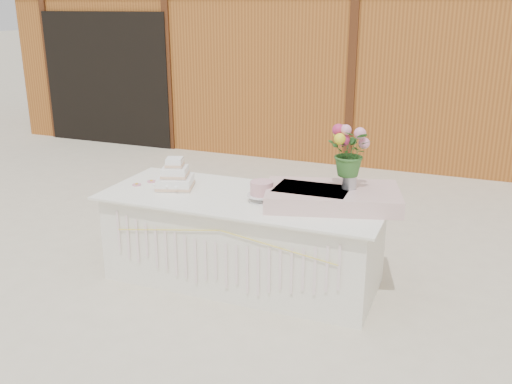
# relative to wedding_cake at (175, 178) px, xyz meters

# --- Properties ---
(ground) EXTENTS (80.00, 80.00, 0.00)m
(ground) POSITION_rel_wedding_cake_xyz_m (0.65, -0.01, -0.86)
(ground) COLOR beige
(ground) RESTS_ON ground
(barn) EXTENTS (12.60, 4.60, 3.30)m
(barn) POSITION_rel_wedding_cake_xyz_m (0.64, 5.99, 0.81)
(barn) COLOR #9F5B21
(barn) RESTS_ON ground
(cake_table) EXTENTS (2.40, 1.00, 0.77)m
(cake_table) POSITION_rel_wedding_cake_xyz_m (0.65, -0.01, -0.48)
(cake_table) COLOR white
(cake_table) RESTS_ON ground
(wedding_cake) EXTENTS (0.38, 0.38, 0.27)m
(wedding_cake) POSITION_rel_wedding_cake_xyz_m (0.00, 0.00, 0.00)
(wedding_cake) COLOR white
(wedding_cake) RESTS_ON cake_table
(pink_cake_stand) EXTENTS (0.24, 0.24, 0.17)m
(pink_cake_stand) POSITION_rel_wedding_cake_xyz_m (0.84, -0.07, 0.00)
(pink_cake_stand) COLOR silver
(pink_cake_stand) RESTS_ON cake_table
(satin_runner) EXTENTS (1.19, 0.88, 0.13)m
(satin_runner) POSITION_rel_wedding_cake_xyz_m (1.39, 0.08, -0.03)
(satin_runner) COLOR beige
(satin_runner) RESTS_ON cake_table
(flower_vase) EXTENTS (0.11, 0.11, 0.16)m
(flower_vase) POSITION_rel_wedding_cake_xyz_m (1.51, 0.13, 0.12)
(flower_vase) COLOR #AFAFB4
(flower_vase) RESTS_ON satin_runner
(bouquet) EXTENTS (0.35, 0.30, 0.38)m
(bouquet) POSITION_rel_wedding_cake_xyz_m (1.51, 0.13, 0.39)
(bouquet) COLOR #33692A
(bouquet) RESTS_ON flower_vase
(loose_flowers) EXTENTS (0.25, 0.42, 0.02)m
(loose_flowers) POSITION_rel_wedding_cake_xyz_m (-0.30, 0.10, -0.08)
(loose_flowers) COLOR #CB7C90
(loose_flowers) RESTS_ON cake_table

